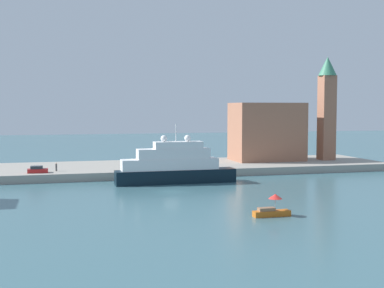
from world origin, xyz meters
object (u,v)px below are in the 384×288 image
object	(u,v)px
large_yacht	(174,167)
parked_car	(37,170)
bell_tower	(327,104)
person_figure	(56,167)
mooring_bollard	(138,169)
harbor_building	(267,132)
small_motorboat	(272,208)

from	to	relation	value
large_yacht	parked_car	world-z (taller)	large_yacht
bell_tower	person_figure	distance (m)	65.06
person_figure	mooring_bollard	bearing A→B (deg)	-14.12
large_yacht	harbor_building	xyz separation A→B (m)	(27.64, 20.87, 5.30)
mooring_bollard	small_motorboat	bearing A→B (deg)	-74.33
small_motorboat	bell_tower	distance (m)	64.23
large_yacht	person_figure	xyz separation A→B (m)	(-21.30, 11.67, -0.80)
parked_car	person_figure	world-z (taller)	person_figure
bell_tower	parked_car	bearing A→B (deg)	-172.60
bell_tower	mooring_bollard	size ratio (longest dim) A/B	29.71
bell_tower	mooring_bollard	bearing A→B (deg)	-167.34
bell_tower	large_yacht	bearing A→B (deg)	-156.32
small_motorboat	mooring_bollard	bearing A→B (deg)	105.67
harbor_building	bell_tower	size ratio (longest dim) A/B	0.66
large_yacht	bell_tower	size ratio (longest dim) A/B	0.92
large_yacht	small_motorboat	bearing A→B (deg)	-80.19
large_yacht	small_motorboat	xyz separation A→B (m)	(5.61, -32.44, -2.12)
large_yacht	parked_car	distance (m)	26.70
small_motorboat	person_figure	xyz separation A→B (m)	(-26.90, 44.12, 1.32)
large_yacht	mooring_bollard	size ratio (longest dim) A/B	27.23
small_motorboat	bell_tower	size ratio (longest dim) A/B	0.20
small_motorboat	harbor_building	bearing A→B (deg)	67.55
large_yacht	small_motorboat	distance (m)	32.99
small_motorboat	harbor_building	xyz separation A→B (m)	(22.03, 53.32, 7.42)
person_figure	mooring_bollard	size ratio (longest dim) A/B	1.99
harbor_building	bell_tower	xyz separation A→B (m)	(14.50, -2.40, 6.66)
mooring_bollard	bell_tower	bearing A→B (deg)	12.66
mooring_bollard	parked_car	bearing A→B (deg)	173.92
small_motorboat	person_figure	bearing A→B (deg)	121.38
parked_car	mooring_bollard	distance (m)	19.27
parked_car	person_figure	xyz separation A→B (m)	(3.53, 1.89, 0.19)
large_yacht	mooring_bollard	world-z (taller)	large_yacht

